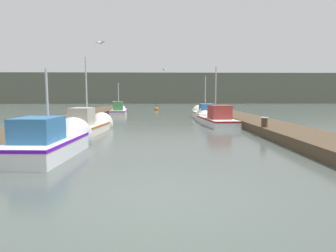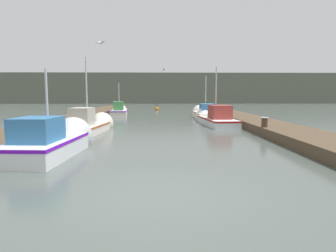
# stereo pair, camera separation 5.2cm
# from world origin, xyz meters

# --- Properties ---
(ground_plane) EXTENTS (200.00, 200.00, 0.00)m
(ground_plane) POSITION_xyz_m (0.00, 0.00, 0.00)
(ground_plane) COLOR #47514C
(dock_left) EXTENTS (2.50, 40.00, 0.45)m
(dock_left) POSITION_xyz_m (-6.30, 16.00, 0.23)
(dock_left) COLOR #4C3D2B
(dock_left) RESTS_ON ground_plane
(dock_right) EXTENTS (2.50, 40.00, 0.45)m
(dock_right) POSITION_xyz_m (6.30, 16.00, 0.23)
(dock_right) COLOR #4C3D2B
(dock_right) RESTS_ON ground_plane
(distant_shore_ridge) EXTENTS (120.00, 16.00, 6.45)m
(distant_shore_ridge) POSITION_xyz_m (0.00, 64.96, 3.22)
(distant_shore_ridge) COLOR #565B4C
(distant_shore_ridge) RESTS_ON ground_plane
(fishing_boat_0) EXTENTS (2.00, 4.75, 3.48)m
(fishing_boat_0) POSITION_xyz_m (-3.77, 4.57, 0.45)
(fishing_boat_0) COLOR silver
(fishing_boat_0) RESTS_ON ground_plane
(fishing_boat_1) EXTENTS (1.99, 5.08, 4.53)m
(fishing_boat_1) POSITION_xyz_m (-3.86, 10.62, 0.38)
(fishing_boat_1) COLOR silver
(fishing_boat_1) RESTS_ON ground_plane
(fishing_boat_2) EXTENTS (2.09, 6.33, 4.45)m
(fishing_boat_2) POSITION_xyz_m (3.77, 14.78, 0.39)
(fishing_boat_2) COLOR silver
(fishing_boat_2) RESTS_ON ground_plane
(fishing_boat_3) EXTENTS (1.72, 6.18, 4.10)m
(fishing_boat_3) POSITION_xyz_m (3.83, 19.67, 0.39)
(fishing_boat_3) COLOR silver
(fishing_boat_3) RESTS_ON ground_plane
(fishing_boat_4) EXTENTS (1.83, 5.07, 3.53)m
(fishing_boat_4) POSITION_xyz_m (-3.98, 23.18, 0.43)
(fishing_boat_4) COLOR silver
(fishing_boat_4) RESTS_ON ground_plane
(mooring_piling_0) EXTENTS (0.25, 0.25, 1.03)m
(mooring_piling_0) POSITION_xyz_m (-5.04, 27.55, 0.52)
(mooring_piling_0) COLOR #473523
(mooring_piling_0) RESTS_ON ground_plane
(mooring_piling_1) EXTENTS (0.24, 0.24, 1.39)m
(mooring_piling_1) POSITION_xyz_m (5.11, 27.36, 0.70)
(mooring_piling_1) COLOR #473523
(mooring_piling_1) RESTS_ON ground_plane
(mooring_piling_2) EXTENTS (0.29, 0.29, 1.27)m
(mooring_piling_2) POSITION_xyz_m (-5.04, 27.15, 0.64)
(mooring_piling_2) COLOR #473523
(mooring_piling_2) RESTS_ON ground_plane
(mooring_piling_3) EXTENTS (0.35, 0.35, 0.95)m
(mooring_piling_3) POSITION_xyz_m (5.26, 8.85, 0.48)
(mooring_piling_3) COLOR #473523
(mooring_piling_3) RESTS_ON ground_plane
(channel_buoy) EXTENTS (0.53, 0.53, 1.03)m
(channel_buoy) POSITION_xyz_m (-0.45, 32.38, 0.15)
(channel_buoy) COLOR #BF6513
(channel_buoy) RESTS_ON ground_plane
(seagull_lead) EXTENTS (0.52, 0.41, 0.12)m
(seagull_lead) POSITION_xyz_m (-2.73, 8.28, 4.45)
(seagull_lead) COLOR white
(seagull_1) EXTENTS (0.29, 0.56, 0.12)m
(seagull_1) POSITION_xyz_m (0.32, 16.53, 3.88)
(seagull_1) COLOR white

